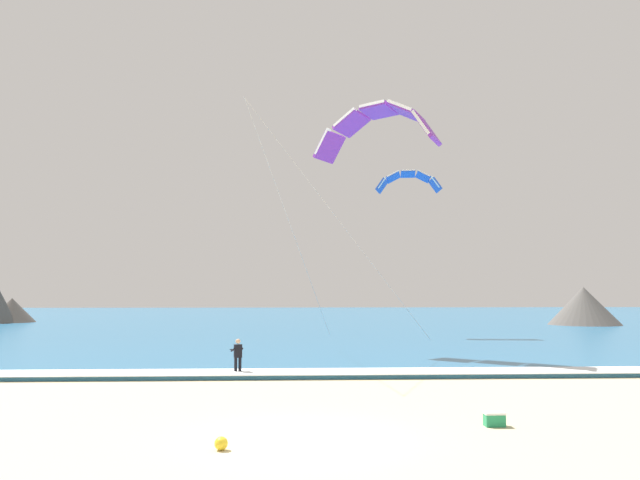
# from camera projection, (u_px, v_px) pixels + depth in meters

# --- Properties ---
(ground_plane) EXTENTS (200.00, 200.00, 0.00)m
(ground_plane) POSITION_uv_depth(u_px,v_px,m) (303.00, 439.00, 16.62)
(ground_plane) COLOR #C6B78E
(sea) EXTENTS (200.00, 120.00, 0.20)m
(sea) POSITION_uv_depth(u_px,v_px,m) (292.00, 319.00, 87.54)
(sea) COLOR teal
(sea) RESTS_ON ground
(surf_foam) EXTENTS (200.00, 2.38, 0.04)m
(surf_foam) POSITION_uv_depth(u_px,v_px,m) (297.00, 372.00, 28.81)
(surf_foam) COLOR white
(surf_foam) RESTS_ON sea
(surfboard) EXTENTS (0.94, 1.46, 0.09)m
(surfboard) POSITION_uv_depth(u_px,v_px,m) (238.00, 376.00, 28.88)
(surfboard) COLOR #239EC6
(surfboard) RESTS_ON ground
(kitesurfer) EXTENTS (0.65, 0.64, 1.69)m
(kitesurfer) POSITION_uv_depth(u_px,v_px,m) (238.00, 355.00, 28.97)
(kitesurfer) COLOR black
(kitesurfer) RESTS_ON ground
(kite_primary) EXTENTS (10.89, 11.20, 14.01)m
(kite_primary) POSITION_uv_depth(u_px,v_px,m) (376.00, 124.00, 38.61)
(kite_primary) COLOR purple
(kite_distant) EXTENTS (5.71, 1.91, 2.07)m
(kite_distant) POSITION_uv_depth(u_px,v_px,m) (408.00, 179.00, 55.31)
(kite_distant) COLOR blue
(headland_right) EXTENTS (8.14, 8.14, 4.35)m
(headland_right) POSITION_uv_depth(u_px,v_px,m) (585.00, 308.00, 70.30)
(headland_right) COLOR #56514C
(headland_right) RESTS_ON ground
(headland_left) EXTENTS (5.89, 7.09, 4.26)m
(headland_left) POSITION_uv_depth(u_px,v_px,m) (6.00, 309.00, 75.23)
(headland_left) COLOR #47423D
(headland_left) RESTS_ON ground
(cooler_box) EXTENTS (0.58, 0.38, 0.40)m
(cooler_box) POSITION_uv_depth(u_px,v_px,m) (494.00, 419.00, 18.20)
(cooler_box) COLOR #238E5B
(cooler_box) RESTS_ON ground
(beach_ball) EXTENTS (0.33, 0.33, 0.33)m
(beach_ball) POSITION_uv_depth(u_px,v_px,m) (221.00, 443.00, 15.44)
(beach_ball) COLOR yellow
(beach_ball) RESTS_ON ground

